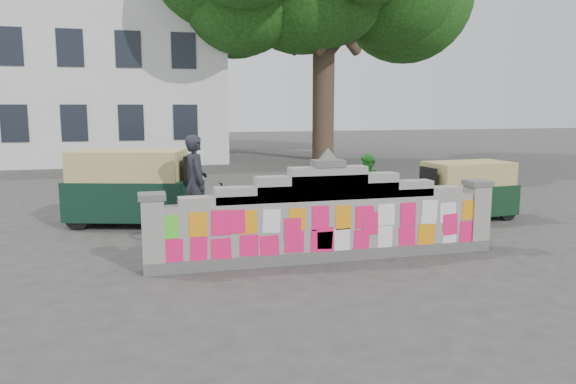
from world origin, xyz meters
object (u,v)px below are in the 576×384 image
(cyclist_bike, at_px, (197,212))
(cyclist_rider, at_px, (196,193))
(pedestrian, at_px, (367,187))
(rickshaw_left, at_px, (133,186))
(rickshaw_right, at_px, (465,190))

(cyclist_bike, xyz_separation_m, cyclist_rider, (0.00, 0.00, 0.39))
(cyclist_bike, relative_size, pedestrian, 1.34)
(cyclist_rider, relative_size, pedestrian, 1.19)
(cyclist_rider, distance_m, rickshaw_left, 2.22)
(pedestrian, xyz_separation_m, rickshaw_left, (-5.45, 0.91, 0.10))
(cyclist_bike, xyz_separation_m, rickshaw_left, (-1.26, 1.83, 0.34))
(rickshaw_right, bearing_deg, rickshaw_left, -14.60)
(cyclist_bike, height_order, rickshaw_left, rickshaw_left)
(rickshaw_right, bearing_deg, pedestrian, -16.97)
(rickshaw_left, relative_size, rickshaw_right, 1.26)
(cyclist_bike, height_order, pedestrian, pedestrian)
(cyclist_rider, bearing_deg, pedestrian, -81.65)
(rickshaw_left, distance_m, rickshaw_right, 7.91)
(pedestrian, distance_m, rickshaw_left, 5.52)
(cyclist_bike, relative_size, rickshaw_right, 0.84)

